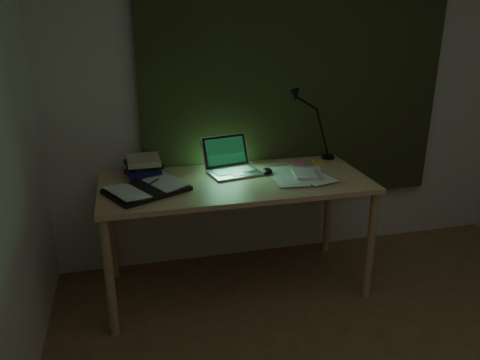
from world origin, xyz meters
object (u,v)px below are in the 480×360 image
Objects in this scene: open_textbook at (147,189)px; book_stack at (144,166)px; laptop at (235,157)px; loose_papers at (297,175)px; desk_lamp at (330,124)px; desk at (236,235)px.

book_stack reaches higher than open_textbook.
laptop reaches higher than open_textbook.
desk_lamp is at bearing 41.15° from loose_papers.
laptop is at bearing -10.47° from book_stack.
loose_papers is 0.54m from desk_lamp.
desk is 1.04m from desk_lamp.
laptop is 1.09× the size of loose_papers.
book_stack is 1.34m from desk_lamp.
book_stack is at bearing 157.78° from laptop.
laptop is 0.72× the size of desk_lamp.
desk_lamp reaches higher than loose_papers.
desk_lamp is at bearing 2.95° from book_stack.
book_stack is 1.00m from loose_papers.
loose_papers is (0.41, -0.02, 0.40)m from desk.
desk_lamp is (1.32, 0.37, 0.23)m from open_textbook.
desk_lamp is at bearing -11.53° from open_textbook.
loose_papers is at bearing -23.80° from open_textbook.
desk is 6.93× the size of book_stack.
desk is 0.75m from book_stack.
laptop reaches higher than loose_papers.
desk is 4.67× the size of laptop.
loose_papers is at bearing -14.27° from book_stack.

